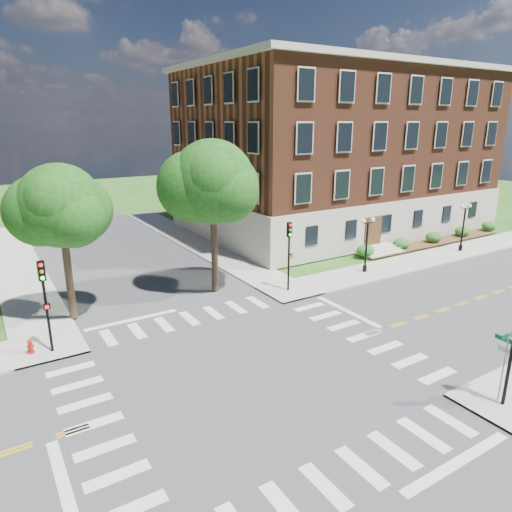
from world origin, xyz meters
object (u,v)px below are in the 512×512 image
twin_lamp_east (463,225)px  fire_hydrant (31,347)px  traffic_signal_ne (289,247)px  traffic_signal_nw (45,295)px  twin_lamp_west (367,242)px  street_sign_pole (506,353)px

twin_lamp_east → fire_hydrant: size_ratio=5.64×
traffic_signal_ne → twin_lamp_east: (19.09, -0.04, -0.66)m
traffic_signal_ne → fire_hydrant: (-16.26, -0.43, -2.72)m
traffic_signal_nw → twin_lamp_west: size_ratio=1.13×
twin_lamp_east → street_sign_pole: 24.44m
traffic_signal_nw → street_sign_pole: traffic_signal_nw is taller
fire_hydrant → traffic_signal_ne: bearing=1.5°
twin_lamp_east → twin_lamp_west: bearing=178.9°
traffic_signal_ne → traffic_signal_nw: same height
traffic_signal_ne → street_sign_pole: 15.23m
traffic_signal_ne → fire_hydrant: traffic_signal_ne is taller
traffic_signal_ne → street_sign_pole: (-0.08, -15.21, -0.88)m
street_sign_pole → twin_lamp_west: bearing=63.9°
street_sign_pole → fire_hydrant: size_ratio=4.13×
traffic_signal_ne → twin_lamp_east: size_ratio=1.13×
traffic_signal_nw → twin_lamp_east: traffic_signal_nw is taller
fire_hydrant → twin_lamp_west: bearing=1.5°
twin_lamp_west → fire_hydrant: size_ratio=5.64×
traffic_signal_nw → fire_hydrant: traffic_signal_nw is taller
traffic_signal_ne → fire_hydrant: size_ratio=6.40×
twin_lamp_east → street_sign_pole: twin_lamp_east is taller
twin_lamp_west → street_sign_pole: bearing=-116.1°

